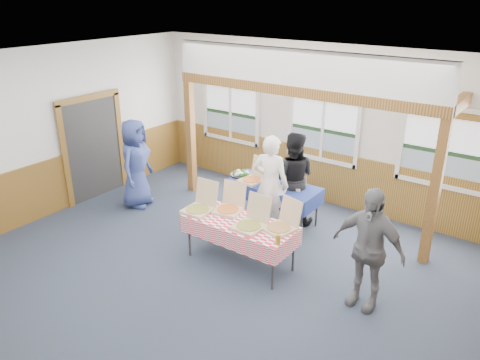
# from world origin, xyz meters

# --- Properties ---
(floor) EXTENTS (8.00, 8.00, 0.00)m
(floor) POSITION_xyz_m (0.00, 0.00, 0.00)
(floor) COLOR #272F40
(floor) RESTS_ON ground
(ceiling) EXTENTS (8.00, 8.00, 0.00)m
(ceiling) POSITION_xyz_m (0.00, 0.00, 3.20)
(ceiling) COLOR white
(ceiling) RESTS_ON wall_back
(wall_back) EXTENTS (8.00, 0.00, 8.00)m
(wall_back) POSITION_xyz_m (0.00, 3.50, 1.60)
(wall_back) COLOR silver
(wall_back) RESTS_ON floor
(wall_left) EXTENTS (0.00, 8.00, 8.00)m
(wall_left) POSITION_xyz_m (-4.00, 0.00, 1.60)
(wall_left) COLOR silver
(wall_left) RESTS_ON floor
(wainscot_back) EXTENTS (7.98, 0.05, 1.10)m
(wainscot_back) POSITION_xyz_m (0.00, 3.48, 0.55)
(wainscot_back) COLOR brown
(wainscot_back) RESTS_ON floor
(wainscot_left) EXTENTS (0.05, 6.98, 1.10)m
(wainscot_left) POSITION_xyz_m (-3.98, 0.00, 0.55)
(wainscot_left) COLOR brown
(wainscot_left) RESTS_ON floor
(cased_opening) EXTENTS (0.06, 1.30, 2.10)m
(cased_opening) POSITION_xyz_m (-3.96, 0.90, 1.05)
(cased_opening) COLOR #2D2D2D
(cased_opening) RESTS_ON wall_left
(window_left) EXTENTS (1.56, 0.10, 1.46)m
(window_left) POSITION_xyz_m (-2.30, 3.46, 1.68)
(window_left) COLOR white
(window_left) RESTS_ON wall_back
(window_mid) EXTENTS (1.56, 0.10, 1.46)m
(window_mid) POSITION_xyz_m (0.00, 3.46, 1.68)
(window_mid) COLOR white
(window_mid) RESTS_ON wall_back
(window_right) EXTENTS (1.56, 0.10, 1.46)m
(window_right) POSITION_xyz_m (2.30, 3.46, 1.68)
(window_right) COLOR white
(window_right) RESTS_ON wall_back
(post_left) EXTENTS (0.15, 0.15, 2.40)m
(post_left) POSITION_xyz_m (-2.50, 2.30, 1.20)
(post_left) COLOR #573813
(post_left) RESTS_ON floor
(post_right) EXTENTS (0.15, 0.15, 2.40)m
(post_right) POSITION_xyz_m (2.50, 2.30, 1.20)
(post_right) COLOR #573813
(post_right) RESTS_ON floor
(cross_beam) EXTENTS (5.15, 0.18, 0.18)m
(cross_beam) POSITION_xyz_m (0.00, 2.30, 2.49)
(cross_beam) COLOR #573813
(cross_beam) RESTS_ON post_left
(table_left) EXTENTS (1.84, 1.11, 0.76)m
(table_left) POSITION_xyz_m (-0.26, 2.07, 0.70)
(table_left) COLOR #2D2D2D
(table_left) RESTS_ON floor
(table_right) EXTENTS (1.91, 1.13, 0.76)m
(table_right) POSITION_xyz_m (0.11, 0.49, 0.70)
(table_right) COLOR #2D2D2D
(table_right) RESTS_ON floor
(pizza_box_a) EXTENTS (0.47, 0.54, 0.43)m
(pizza_box_a) POSITION_xyz_m (-0.66, 1.96, 0.82)
(pizza_box_a) COLOR #D4B28D
(pizza_box_a) RESTS_ON table_left
(pizza_box_b) EXTENTS (0.44, 0.51, 0.41)m
(pizza_box_b) POSITION_xyz_m (0.08, 2.23, 0.82)
(pizza_box_b) COLOR #D4B28D
(pizza_box_b) RESTS_ON table_left
(pizza_box_c) EXTENTS (0.45, 0.54, 0.47)m
(pizza_box_c) POSITION_xyz_m (-0.64, 0.40, 0.83)
(pizza_box_c) COLOR #D4B28D
(pizza_box_c) RESTS_ON table_right
(pizza_box_d) EXTENTS (0.49, 0.56, 0.44)m
(pizza_box_d) POSITION_xyz_m (-0.25, 0.68, 0.82)
(pizza_box_d) COLOR #D4B28D
(pizza_box_d) RESTS_ON table_right
(pizza_box_e) EXTENTS (0.45, 0.54, 0.47)m
(pizza_box_e) POSITION_xyz_m (0.36, 0.42, 0.83)
(pizza_box_e) COLOR #D4B28D
(pizza_box_e) RESTS_ON table_right
(pizza_box_f) EXTENTS (0.52, 0.59, 0.45)m
(pizza_box_f) POSITION_xyz_m (0.77, 0.63, 0.82)
(pizza_box_f) COLOR #D4B28D
(pizza_box_f) RESTS_ON table_right
(veggie_tray) EXTENTS (0.41, 0.41, 0.09)m
(veggie_tray) POSITION_xyz_m (-1.01, 2.07, 0.79)
(veggie_tray) COLOR black
(veggie_tray) RESTS_ON table_left
(drink_glass) EXTENTS (0.07, 0.07, 0.15)m
(drink_glass) POSITION_xyz_m (0.96, 0.24, 0.83)
(drink_glass) COLOR #A97F1C
(drink_glass) RESTS_ON table_right
(woman_white) EXTENTS (0.72, 0.53, 1.82)m
(woman_white) POSITION_xyz_m (-0.11, 1.72, 0.91)
(woman_white) COLOR white
(woman_white) RESTS_ON floor
(woman_black) EXTENTS (1.06, 0.97, 1.76)m
(woman_black) POSITION_xyz_m (0.02, 2.26, 0.88)
(woman_black) COLOR black
(woman_black) RESTS_ON floor
(man_blue) EXTENTS (0.83, 1.02, 1.81)m
(man_blue) POSITION_xyz_m (-2.88, 1.07, 0.90)
(man_blue) COLOR navy
(man_blue) RESTS_ON floor
(person_grey) EXTENTS (1.08, 0.52, 1.78)m
(person_grey) POSITION_xyz_m (2.12, 0.66, 0.89)
(person_grey) COLOR slate
(person_grey) RESTS_ON floor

